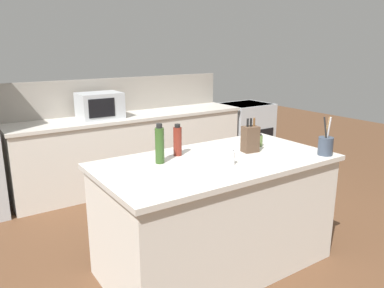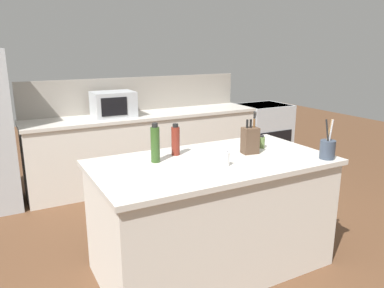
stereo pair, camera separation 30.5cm
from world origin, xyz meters
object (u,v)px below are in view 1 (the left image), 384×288
(knife_block, at_px, (250,139))
(salt_shaker, at_px, (231,158))
(utensil_crock, at_px, (326,145))
(spice_jar_oregano, at_px, (259,140))
(range_oven, at_px, (245,131))
(vinegar_bottle, at_px, (178,141))
(olive_oil_bottle, at_px, (160,145))
(microwave, at_px, (100,106))

(knife_block, height_order, salt_shaker, knife_block)
(utensil_crock, xyz_separation_m, spice_jar_oregano, (-0.25, 0.51, -0.03))
(range_oven, distance_m, utensil_crock, 3.03)
(knife_block, relative_size, vinegar_bottle, 1.10)
(salt_shaker, bearing_deg, spice_jar_oregano, 26.78)
(range_oven, distance_m, vinegar_bottle, 3.20)
(range_oven, relative_size, salt_shaker, 7.39)
(olive_oil_bottle, bearing_deg, salt_shaker, -39.07)
(range_oven, bearing_deg, salt_shaker, -133.89)
(utensil_crock, bearing_deg, salt_shaker, 164.64)
(utensil_crock, distance_m, vinegar_bottle, 1.22)
(microwave, relative_size, olive_oil_bottle, 1.68)
(utensil_crock, distance_m, salt_shaker, 0.85)
(range_oven, height_order, vinegar_bottle, vinegar_bottle)
(knife_block, height_order, vinegar_bottle, knife_block)
(spice_jar_oregano, bearing_deg, olive_oil_bottle, 176.48)
(vinegar_bottle, bearing_deg, olive_oil_bottle, -155.63)
(utensil_crock, relative_size, vinegar_bottle, 1.22)
(knife_block, xyz_separation_m, salt_shaker, (-0.37, -0.19, -0.06))
(utensil_crock, distance_m, olive_oil_bottle, 1.37)
(salt_shaker, bearing_deg, olive_oil_bottle, 140.93)
(microwave, distance_m, olive_oil_bottle, 2.05)
(range_oven, height_order, utensil_crock, utensil_crock)
(range_oven, xyz_separation_m, utensil_crock, (-1.47, -2.60, 0.56))
(microwave, distance_m, spice_jar_oregano, 2.21)
(vinegar_bottle, height_order, olive_oil_bottle, olive_oil_bottle)
(olive_oil_bottle, bearing_deg, range_oven, 36.85)
(salt_shaker, bearing_deg, utensil_crock, -15.36)
(olive_oil_bottle, bearing_deg, knife_block, -10.73)
(spice_jar_oregano, bearing_deg, knife_block, -155.56)
(microwave, height_order, utensil_crock, utensil_crock)
(knife_block, distance_m, vinegar_bottle, 0.62)
(utensil_crock, bearing_deg, microwave, 110.20)
(utensil_crock, height_order, salt_shaker, utensil_crock)
(salt_shaker, distance_m, spice_jar_oregano, 0.63)
(utensil_crock, bearing_deg, range_oven, 60.55)
(utensil_crock, relative_size, spice_jar_oregano, 2.81)
(spice_jar_oregano, bearing_deg, microwave, 108.57)
(knife_block, bearing_deg, utensil_crock, -34.56)
(microwave, relative_size, salt_shaker, 4.16)
(vinegar_bottle, distance_m, olive_oil_bottle, 0.24)
(microwave, distance_m, knife_block, 2.24)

